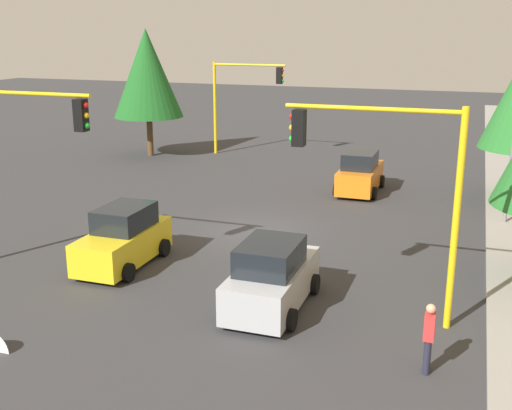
% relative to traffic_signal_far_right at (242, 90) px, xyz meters
% --- Properties ---
extents(ground_plane, '(120.00, 120.00, 0.00)m').
position_rel_traffic_signal_far_right_xyz_m(ground_plane, '(14.00, 5.69, -3.98)').
color(ground_plane, '#353538').
extents(traffic_signal_far_right, '(0.36, 4.59, 5.63)m').
position_rel_traffic_signal_far_right_xyz_m(traffic_signal_far_right, '(0.00, 0.00, 0.00)').
color(traffic_signal_far_right, yellow).
rests_on(traffic_signal_far_right, ground).
extents(traffic_signal_near_right, '(0.36, 4.59, 5.86)m').
position_rel_traffic_signal_far_right_xyz_m(traffic_signal_near_right, '(20.00, -0.04, 0.15)').
color(traffic_signal_near_right, yellow).
rests_on(traffic_signal_near_right, ground).
extents(traffic_signal_near_left, '(0.36, 4.59, 5.82)m').
position_rel_traffic_signal_far_right_xyz_m(traffic_signal_near_left, '(20.00, 11.41, 0.12)').
color(traffic_signal_near_left, yellow).
rests_on(traffic_signal_near_left, ground).
extents(tree_opposite_side, '(4.16, 4.16, 7.60)m').
position_rel_traffic_signal_far_right_xyz_m(tree_opposite_side, '(2.00, -5.31, 1.00)').
color(tree_opposite_side, brown).
rests_on(tree_opposite_side, ground).
extents(car_silver, '(4.05, 2.06, 1.98)m').
position_rel_traffic_signal_far_right_xyz_m(car_silver, '(20.33, 8.43, -3.09)').
color(car_silver, '#B2B5BA').
rests_on(car_silver, ground).
extents(car_yellow, '(3.92, 1.95, 1.98)m').
position_rel_traffic_signal_far_right_xyz_m(car_yellow, '(18.78, 2.78, -3.09)').
color(car_yellow, yellow).
rests_on(car_yellow, ground).
extents(car_orange, '(3.94, 1.97, 1.98)m').
position_rel_traffic_signal_far_right_xyz_m(car_orange, '(6.62, 8.44, -3.09)').
color(car_orange, orange).
rests_on(car_orange, ground).
extents(pedestrian_crossing, '(0.40, 0.24, 1.70)m').
position_rel_traffic_signal_far_right_xyz_m(pedestrian_crossing, '(22.50, 12.87, -3.08)').
color(pedestrian_crossing, '#262638').
rests_on(pedestrian_crossing, ground).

